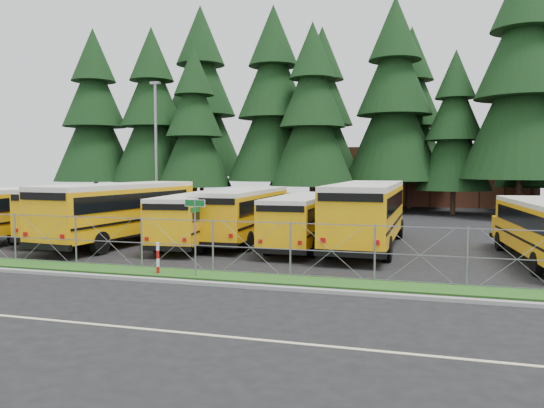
{
  "coord_description": "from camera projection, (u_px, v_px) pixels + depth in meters",
  "views": [
    {
      "loc": [
        6.6,
        -19.34,
        3.96
      ],
      "look_at": [
        -0.13,
        4.0,
        2.26
      ],
      "focal_mm": 35.0,
      "sensor_mm": 36.0,
      "label": 1
    }
  ],
  "objects": [
    {
      "name": "conifer_7",
      "position": [
        522.0,
        86.0,
        40.99
      ],
      "size": [
        9.28,
        9.28,
        20.51
      ],
      "primitive_type": null,
      "color": "black",
      "rests_on": "ground"
    },
    {
      "name": "conifer_0",
      "position": [
        95.0,
        118.0,
        51.91
      ],
      "size": [
        7.89,
        7.89,
        17.44
      ],
      "primitive_type": null,
      "color": "black",
      "rests_on": "ground"
    },
    {
      "name": "street_sign",
      "position": [
        195.0,
        221.0,
        18.88
      ],
      "size": [
        0.83,
        0.55,
        2.81
      ],
      "color": "gray",
      "rests_on": "ground"
    },
    {
      "name": "bus_2",
      "position": [
        125.0,
        213.0,
        27.43
      ],
      "size": [
        3.99,
        12.1,
        3.11
      ],
      "primitive_type": null,
      "rotation": [
        0.0,
        0.0,
        -0.1
      ],
      "color": "#F8BB07",
      "rests_on": "ground"
    },
    {
      "name": "grass_verge",
      "position": [
        232.0,
        277.0,
        19.01
      ],
      "size": [
        50.0,
        1.4,
        0.06
      ],
      "primitive_type": "cube",
      "color": "#174012",
      "rests_on": "ground"
    },
    {
      "name": "ground",
      "position": [
        247.0,
        269.0,
        20.64
      ],
      "size": [
        120.0,
        120.0,
        0.0
      ],
      "primitive_type": "plane",
      "color": "black",
      "rests_on": "ground"
    },
    {
      "name": "conifer_10",
      "position": [
        201.0,
        106.0,
        54.84
      ],
      "size": [
        9.27,
        9.27,
        20.51
      ],
      "primitive_type": null,
      "color": "black",
      "rests_on": "ground"
    },
    {
      "name": "curb",
      "position": [
        217.0,
        284.0,
        17.66
      ],
      "size": [
        50.0,
        0.25,
        0.12
      ],
      "primitive_type": "cube",
      "color": "gray",
      "rests_on": "ground"
    },
    {
      "name": "conifer_11",
      "position": [
        322.0,
        117.0,
        53.49
      ],
      "size": [
        8.15,
        8.15,
        18.02
      ],
      "primitive_type": null,
      "color": "black",
      "rests_on": "ground"
    },
    {
      "name": "brick_building",
      "position": [
        419.0,
        176.0,
        57.11
      ],
      "size": [
        22.0,
        10.0,
        6.0
      ],
      "primitive_type": "cube",
      "color": "brown",
      "rests_on": "ground"
    },
    {
      "name": "light_standard",
      "position": [
        156.0,
        146.0,
        38.75
      ],
      "size": [
        0.7,
        0.35,
        10.14
      ],
      "color": "gray",
      "rests_on": "ground"
    },
    {
      "name": "bus_3",
      "position": [
        199.0,
        219.0,
        26.96
      ],
      "size": [
        3.35,
        10.06,
        2.59
      ],
      "primitive_type": null,
      "rotation": [
        0.0,
        0.0,
        0.11
      ],
      "color": "#F8BB07",
      "rests_on": "ground"
    },
    {
      "name": "bus_4",
      "position": [
        246.0,
        215.0,
        28.05
      ],
      "size": [
        2.66,
        10.72,
        2.8
      ],
      "primitive_type": null,
      "rotation": [
        0.0,
        0.0,
        0.01
      ],
      "color": "#F8BB07",
      "rests_on": "ground"
    },
    {
      "name": "striped_bollard",
      "position": [
        158.0,
        259.0,
        19.47
      ],
      "size": [
        0.11,
        0.11,
        1.2
      ],
      "primitive_type": "cylinder",
      "color": "#B20C0C",
      "rests_on": "ground"
    },
    {
      "name": "conifer_12",
      "position": [
        410.0,
        118.0,
        50.49
      ],
      "size": [
        7.79,
        7.79,
        17.23
      ],
      "primitive_type": null,
      "color": "black",
      "rests_on": "ground"
    },
    {
      "name": "bus_5",
      "position": [
        303.0,
        221.0,
        26.07
      ],
      "size": [
        2.4,
        9.84,
        2.57
      ],
      "primitive_type": null,
      "rotation": [
        0.0,
        0.0,
        0.01
      ],
      "color": "#F8BB07",
      "rests_on": "ground"
    },
    {
      "name": "conifer_5",
      "position": [
        394.0,
        105.0,
        46.38
      ],
      "size": [
        8.49,
        8.49,
        18.77
      ],
      "primitive_type": null,
      "color": "black",
      "rests_on": "ground"
    },
    {
      "name": "conifer_13",
      "position": [
        536.0,
        127.0,
        46.71
      ],
      "size": [
        6.75,
        6.75,
        14.92
      ],
      "primitive_type": null,
      "color": "black",
      "rests_on": "ground"
    },
    {
      "name": "bus_0",
      "position": [
        37.0,
        212.0,
        30.14
      ],
      "size": [
        3.02,
        10.9,
        2.83
      ],
      "primitive_type": null,
      "rotation": [
        0.0,
        0.0,
        0.04
      ],
      "color": "#F8BB07",
      "rests_on": "ground"
    },
    {
      "name": "conifer_3",
      "position": [
        273.0,
        109.0,
        47.78
      ],
      "size": [
        8.34,
        8.34,
        18.44
      ],
      "primitive_type": null,
      "color": "black",
      "rests_on": "ground"
    },
    {
      "name": "conifer_4",
      "position": [
        312.0,
        118.0,
        44.82
      ],
      "size": [
        7.3,
        7.3,
        16.15
      ],
      "primitive_type": null,
      "color": "black",
      "rests_on": "ground"
    },
    {
      "name": "conifer_6",
      "position": [
        454.0,
        132.0,
        44.16
      ],
      "size": [
        6.19,
        6.19,
        13.69
      ],
      "primitive_type": null,
      "color": "black",
      "rests_on": "ground"
    },
    {
      "name": "bus_east",
      "position": [
        544.0,
        232.0,
        21.69
      ],
      "size": [
        3.11,
        10.06,
        2.6
      ],
      "primitive_type": null,
      "rotation": [
        0.0,
        0.0,
        0.08
      ],
      "color": "#F8BB07",
      "rests_on": "ground"
    },
    {
      "name": "bus_1",
      "position": [
        90.0,
        212.0,
        29.65
      ],
      "size": [
        3.7,
        11.25,
        2.89
      ],
      "primitive_type": null,
      "rotation": [
        0.0,
        0.0,
        0.1
      ],
      "color": "#F8BB07",
      "rests_on": "ground"
    },
    {
      "name": "road_lane_line",
      "position": [
        141.0,
        329.0,
        12.97
      ],
      "size": [
        50.0,
        0.12,
        0.01
      ],
      "primitive_type": "cube",
      "color": "beige",
      "rests_on": "ground"
    },
    {
      "name": "chainlink_fence",
      "position": [
        238.0,
        247.0,
        19.61
      ],
      "size": [
        44.0,
        0.1,
        2.0
      ],
      "primitive_type": null,
      "color": "gray",
      "rests_on": "ground"
    },
    {
      "name": "conifer_1",
      "position": [
        152.0,
        118.0,
        50.76
      ],
      "size": [
        7.81,
        7.81,
        17.27
      ],
      "primitive_type": null,
      "color": "black",
      "rests_on": "ground"
    },
    {
      "name": "bus_6",
      "position": [
        368.0,
        216.0,
        25.75
      ],
      "size": [
        3.11,
        12.22,
        3.19
      ],
      "primitive_type": null,
      "rotation": [
        0.0,
        0.0,
        -0.02
      ],
      "color": "#F8BB07",
      "rests_on": "ground"
    },
    {
      "name": "conifer_2",
      "position": [
        194.0,
        129.0,
        48.0
      ],
      "size": [
        6.69,
        6.69,
        14.8
      ],
      "primitive_type": null,
      "color": "black",
      "rests_on": "ground"
    }
  ]
}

